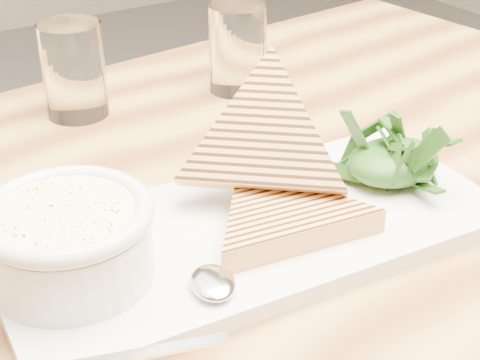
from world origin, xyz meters
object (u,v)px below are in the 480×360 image
glass_near (74,70)px  soup_bowl (70,249)px  glass_far (238,48)px  table_top (258,207)px  platter (253,232)px

glass_near → soup_bowl: bearing=-112.4°
glass_far → table_top: bearing=-118.1°
table_top → glass_near: glass_near is taller
table_top → platter: bearing=-127.0°
soup_bowl → glass_near: glass_near is taller
glass_far → soup_bowl: bearing=-139.8°
glass_near → glass_far: (0.20, -0.04, -0.00)m
glass_near → glass_far: bearing=-11.0°
platter → glass_near: 0.33m
glass_near → glass_far: glass_near is taller
glass_near → glass_far: size_ratio=1.01×
platter → table_top: bearing=53.0°
platter → soup_bowl: (-0.16, 0.01, 0.03)m
soup_bowl → glass_far: 0.43m
platter → soup_bowl: bearing=174.8°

